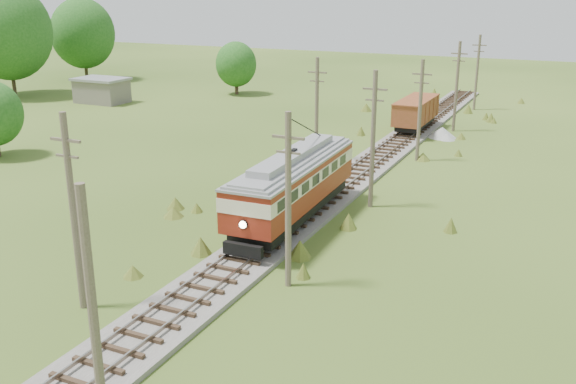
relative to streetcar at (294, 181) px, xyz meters
The scene contains 16 objects.
railbed_main 8.66m from the streetcar, 90.00° to the left, with size 3.60×96.00×0.57m.
streetcar is the anchor object (origin of this frame).
gondola 29.14m from the streetcar, 90.00° to the left, with size 2.76×8.44×2.80m.
gravel_pile 27.96m from the streetcar, 83.60° to the left, with size 2.83×3.00×1.03m.
utility_pole_r_1 21.04m from the streetcar, 81.50° to the right, with size 0.30×0.30×8.80m.
utility_pole_r_2 8.57m from the streetcar, 66.93° to the right, with size 1.60×0.30×8.60m.
utility_pole_r_3 6.41m from the streetcar, 58.64° to the left, with size 1.60×0.30×9.00m.
utility_pole_r_4 18.56m from the streetcar, 80.67° to the left, with size 1.60×0.30×8.40m.
utility_pole_r_5 31.48m from the streetcar, 83.79° to the left, with size 1.60×0.30×8.90m.
utility_pole_r_6 44.40m from the streetcar, 85.86° to the left, with size 1.60×0.30×8.70m.
utility_pole_l_a 14.49m from the streetcar, 106.99° to the right, with size 1.60×0.30×9.00m.
utility_pole_l_b 15.03m from the streetcar, 107.52° to the left, with size 1.60×0.30×8.60m.
tree_left_4 61.20m from the streetcar, 152.38° to the left, with size 11.34×11.34×14.61m.
tree_left_5 71.50m from the streetcar, 141.68° to the left, with size 9.66×9.66×12.44m.
tree_mid_a 50.70m from the streetcar, 123.53° to the left, with size 5.46×5.46×7.03m.
shed 49.57m from the streetcar, 143.82° to the left, with size 6.40×4.40×3.10m.
Camera 1 is at (15.42, -7.73, 13.93)m, focal length 40.00 mm.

